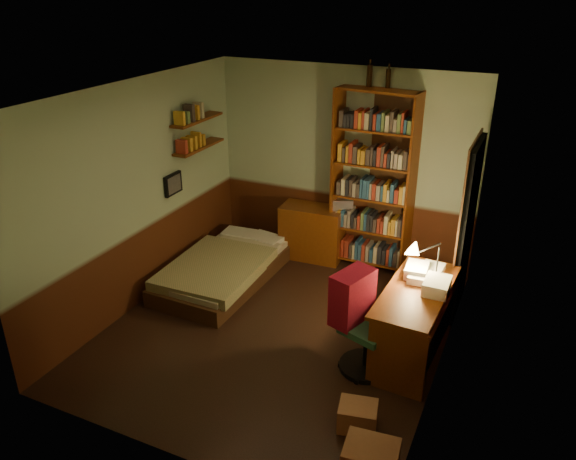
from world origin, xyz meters
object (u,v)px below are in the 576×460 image
at_px(bookshelf, 373,183).
at_px(desk, 414,321).
at_px(cardboard_box_b, 358,416).
at_px(office_chair, 368,323).
at_px(desk_lamp, 439,248).
at_px(bed, 223,261).
at_px(mini_stereo, 342,203).
at_px(dresser, 312,232).

height_order(bookshelf, desk, bookshelf).
bearing_deg(cardboard_box_b, desk, 82.35).
relative_size(office_chair, cardboard_box_b, 3.29).
bearing_deg(desk_lamp, cardboard_box_b, -87.12).
height_order(desk_lamp, office_chair, desk_lamp).
distance_m(office_chair, cardboard_box_b, 0.91).
bearing_deg(office_chair, desk, 71.87).
bearing_deg(bed, mini_stereo, 47.95).
xyz_separation_m(bookshelf, desk, (0.99, -1.66, -0.80)).
distance_m(mini_stereo, bookshelf, 0.55).
height_order(dresser, desk, desk).
bearing_deg(desk, bed, 171.94).
height_order(bookshelf, desk_lamp, bookshelf).
relative_size(bookshelf, desk, 1.68).
distance_m(bed, desk_lamp, 2.79).
xyz_separation_m(mini_stereo, office_chair, (1.05, -2.17, -0.28)).
xyz_separation_m(bed, office_chair, (2.19, -0.95, 0.26)).
distance_m(dresser, desk, 2.37).
height_order(mini_stereo, cardboard_box_b, mini_stereo).
bearing_deg(desk_lamp, bookshelf, 142.61).
xyz_separation_m(bed, cardboard_box_b, (2.37, -1.74, -0.17)).
height_order(bed, desk_lamp, desk_lamp).
relative_size(bookshelf, cardboard_box_b, 7.21).
xyz_separation_m(bed, desk_lamp, (2.66, -0.17, 0.81)).
relative_size(mini_stereo, bookshelf, 0.12).
xyz_separation_m(bed, desk, (2.54, -0.48, 0.10)).
relative_size(bed, cardboard_box_b, 5.77).
bearing_deg(dresser, bookshelf, 2.56).
bearing_deg(bookshelf, desk_lamp, -43.02).
distance_m(bookshelf, desk, 2.09).
xyz_separation_m(office_chair, cardboard_box_b, (0.18, -0.79, -0.42)).
xyz_separation_m(dresser, desk, (1.78, -1.58, 0.00)).
xyz_separation_m(desk_lamp, cardboard_box_b, (-0.29, -1.57, -0.98)).
bearing_deg(dresser, cardboard_box_b, -64.04).
height_order(bookshelf, cardboard_box_b, bookshelf).
bearing_deg(mini_stereo, cardboard_box_b, -88.70).
distance_m(bed, dresser, 1.34).
bearing_deg(mini_stereo, bed, -154.46).
xyz_separation_m(dresser, cardboard_box_b, (1.61, -2.83, -0.26)).
relative_size(dresser, bookshelf, 0.36).
bearing_deg(desk, mini_stereo, 132.02).
bearing_deg(bookshelf, bed, -135.13).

